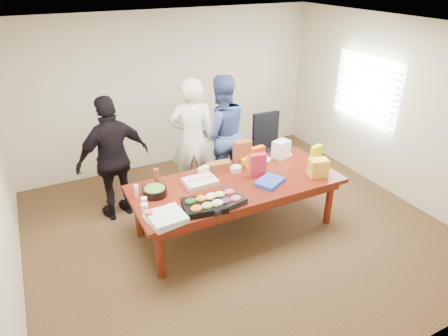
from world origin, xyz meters
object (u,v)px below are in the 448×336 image
sheet_cake (200,182)px  salad_bowl (155,191)px  person_right (221,133)px  conference_table (236,206)px  office_chair (272,151)px  person_center (193,140)px

sheet_cake → salad_bowl: salad_bowl is taller
person_right → salad_bowl: (-1.45, -1.05, -0.14)m
conference_table → sheet_cake: bearing=159.6°
office_chair → person_center: size_ratio=0.58×
conference_table → salad_bowl: size_ratio=8.98×
person_right → office_chair: bearing=169.9°
person_center → person_right: size_ratio=1.02×
person_right → sheet_cake: (-0.83, -1.06, -0.15)m
conference_table → person_right: (0.38, 1.23, 0.56)m
office_chair → person_center: person_center is taller
office_chair → conference_table: bearing=-137.6°
office_chair → person_right: size_ratio=0.59×
sheet_cake → salad_bowl: 0.62m
conference_table → office_chair: size_ratio=2.51×
office_chair → person_center: 1.41m
person_center → sheet_cake: person_center is taller
person_center → person_right: (0.52, 0.09, -0.02)m
conference_table → person_center: (-0.15, 1.14, 0.59)m
conference_table → salad_bowl: salad_bowl is taller
sheet_cake → conference_table: bearing=-21.8°
person_right → salad_bowl: person_right is taller
conference_table → office_chair: office_chair is taller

